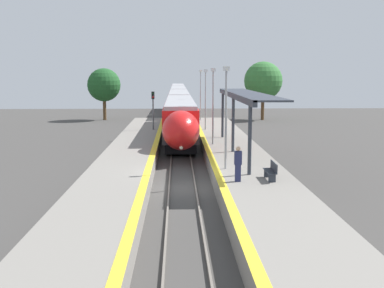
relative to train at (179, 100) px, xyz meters
name	(u,v)px	position (x,y,z in m)	size (l,w,h in m)	color
ground_plane	(182,188)	(0.00, -46.83, -2.21)	(120.00, 120.00, 0.00)	#423F3D
rail_left	(169,187)	(-0.72, -46.83, -2.13)	(0.08, 90.00, 0.15)	slate
rail_right	(195,187)	(0.72, -46.83, -2.13)	(0.08, 90.00, 0.15)	slate
train	(179,100)	(0.00, 0.00, 0.00)	(2.75, 82.10, 3.85)	black
platform_right	(250,179)	(3.74, -46.83, -1.73)	(4.08, 64.00, 0.96)	gray
platform_left	(118,180)	(-3.50, -46.83, -1.73)	(3.62, 64.00, 0.96)	gray
platform_bench	(272,170)	(4.46, -49.00, -0.79)	(0.44, 1.60, 0.89)	#2D333D
person_waiting	(238,163)	(2.72, -49.37, -0.34)	(0.36, 0.23, 1.75)	navy
railway_signal	(153,110)	(-2.52, -27.01, 0.56)	(0.28, 0.28, 4.54)	#59595E
lamppost_near	(226,111)	(2.42, -46.17, 1.97)	(0.36, 0.20, 5.67)	#9E9EA3
lamppost_mid	(213,101)	(2.42, -36.67, 1.97)	(0.36, 0.20, 5.67)	#9E9EA3
lamppost_far	(205,95)	(2.42, -27.16, 1.97)	(0.36, 0.20, 5.67)	#9E9EA3
lamppost_farthest	(201,92)	(2.42, -17.66, 1.97)	(0.36, 0.20, 5.67)	#9E9EA3
station_canopy	(242,97)	(4.11, -40.23, 2.49)	(2.02, 18.02, 4.01)	#333842
background_tree_left	(104,85)	(-10.02, -7.45, 2.48)	(4.43, 4.43, 6.92)	brown
background_tree_right	(263,81)	(11.30, -7.98, 3.02)	(5.13, 5.13, 7.81)	brown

